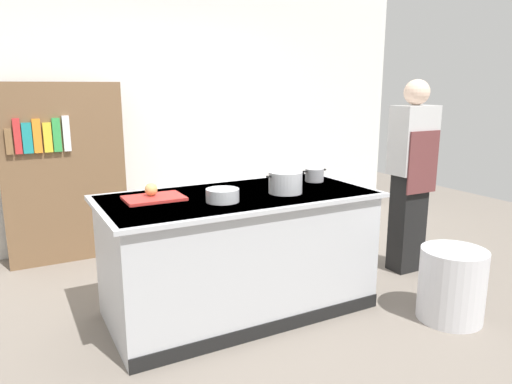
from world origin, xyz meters
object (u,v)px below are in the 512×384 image
at_px(trash_bin, 452,285).
at_px(bookshelf, 64,173).
at_px(mixing_bowl, 223,195).
at_px(onion, 151,190).
at_px(stock_pot, 285,182).
at_px(sauce_pan, 314,175).
at_px(person_chef, 412,172).

distance_m(trash_bin, bookshelf, 3.54).
distance_m(mixing_bowl, bookshelf, 2.10).
bearing_deg(onion, stock_pot, -17.43).
relative_size(onion, sauce_pan, 0.41).
xyz_separation_m(mixing_bowl, trash_bin, (1.48, -0.71, -0.68)).
bearing_deg(sauce_pan, person_chef, -8.24).
xyz_separation_m(sauce_pan, mixing_bowl, (-0.95, -0.28, -0.01)).
distance_m(trash_bin, person_chef, 1.15).
bearing_deg(stock_pot, trash_bin, -37.38).
xyz_separation_m(stock_pot, bookshelf, (-1.30, 1.92, -0.13)).
relative_size(mixing_bowl, person_chef, 0.13).
bearing_deg(person_chef, trash_bin, 158.23).
relative_size(sauce_pan, trash_bin, 0.41).
distance_m(stock_pot, trash_bin, 1.41).
xyz_separation_m(stock_pot, sauce_pan, (0.43, 0.25, -0.03)).
relative_size(stock_pot, bookshelf, 0.18).
height_order(trash_bin, bookshelf, bookshelf).
bearing_deg(stock_pot, sauce_pan, 30.10).
relative_size(mixing_bowl, trash_bin, 0.43).
bearing_deg(sauce_pan, onion, 178.51).
relative_size(onion, mixing_bowl, 0.39).
bearing_deg(person_chef, mixing_bowl, 98.75).
bearing_deg(sauce_pan, trash_bin, -61.78).
xyz_separation_m(onion, sauce_pan, (1.35, -0.03, -0.01)).
height_order(mixing_bowl, bookshelf, bookshelf).
distance_m(sauce_pan, bookshelf, 2.41).
height_order(sauce_pan, bookshelf, bookshelf).
bearing_deg(stock_pot, bookshelf, 124.05).
bearing_deg(person_chef, stock_pot, 99.26).
relative_size(stock_pot, trash_bin, 0.59).
xyz_separation_m(stock_pot, mixing_bowl, (-0.51, -0.03, -0.03)).
bearing_deg(bookshelf, onion, -76.74).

